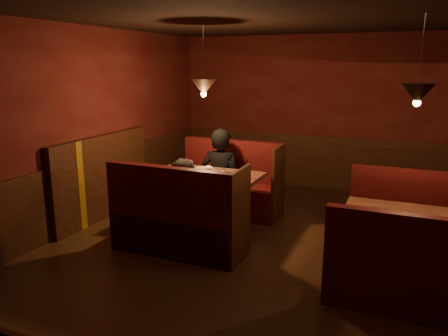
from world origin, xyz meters
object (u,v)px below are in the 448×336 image
at_px(second_bench_near, 403,279).
at_px(diner_b, 186,190).
at_px(main_bench_near, 177,226).
at_px(second_table, 404,230).
at_px(diner_a, 221,162).
at_px(main_table, 206,187).
at_px(main_bench_far, 230,190).
at_px(second_bench_far, 406,225).

height_order(second_bench_near, diner_b, diner_b).
bearing_deg(second_bench_near, main_bench_near, 173.35).
xyz_separation_m(second_table, diner_b, (-2.64, -0.19, 0.21)).
bearing_deg(main_bench_near, second_table, 10.27).
bearing_deg(second_bench_near, diner_a, 146.59).
xyz_separation_m(main_table, main_bench_near, (0.02, -0.88, -0.27)).
height_order(main_bench_near, second_table, main_bench_near).
relative_size(main_bench_near, second_bench_near, 1.17).
relative_size(main_bench_far, second_bench_near, 1.17).
distance_m(main_table, second_bench_far, 2.72).
distance_m(second_bench_near, diner_a, 3.29).
relative_size(second_table, second_bench_near, 0.90).
height_order(second_table, second_bench_far, second_bench_far).
height_order(second_table, diner_a, diner_a).
bearing_deg(main_bench_near, second_bench_far, 25.41).
xyz_separation_m(second_bench_near, diner_b, (-2.67, 0.59, 0.43)).
bearing_deg(diner_b, second_bench_near, -15.85).
xyz_separation_m(main_bench_far, diner_b, (-0.01, -1.48, 0.39)).
xyz_separation_m(main_bench_far, main_bench_near, (0.00, -1.76, 0.00)).
xyz_separation_m(main_table, main_bench_far, (0.02, 0.88, -0.27)).
distance_m(main_bench_near, diner_b, 0.48).
distance_m(second_table, second_bench_near, 0.82).
bearing_deg(second_bench_near, second_bench_far, 90.00).
height_order(diner_a, diner_b, diner_a).
bearing_deg(main_bench_near, main_table, 91.17).
height_order(main_table, main_bench_far, main_bench_far).
relative_size(second_bench_near, diner_a, 0.83).
bearing_deg(main_bench_far, second_bench_near, -37.91).
bearing_deg(diner_a, main_bench_near, 88.13).
distance_m(main_bench_far, main_bench_near, 1.76).
xyz_separation_m(main_bench_far, diner_a, (-0.05, -0.29, 0.51)).
relative_size(diner_a, diner_b, 1.16).
relative_size(second_table, diner_a, 0.75).
height_order(main_table, second_table, main_table).
relative_size(main_bench_far, main_bench_near, 1.00).
relative_size(main_bench_near, second_bench_far, 1.17).
relative_size(second_bench_far, diner_b, 0.96).
distance_m(main_table, second_bench_near, 2.95).
bearing_deg(second_bench_near, main_table, 156.02).
relative_size(second_bench_near, diner_b, 0.96).
bearing_deg(second_bench_far, main_bench_far, 169.40).
xyz_separation_m(main_bench_near, diner_b, (-0.01, 0.28, 0.39)).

